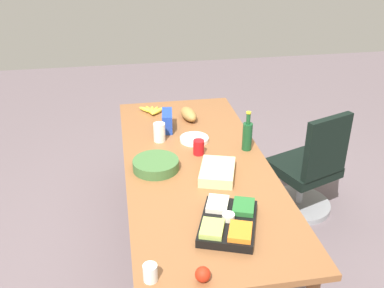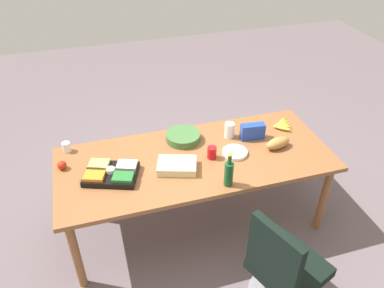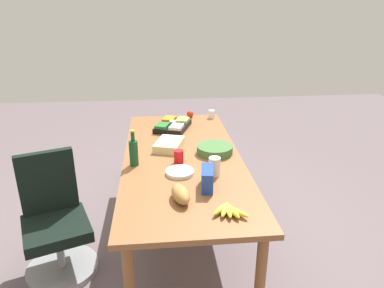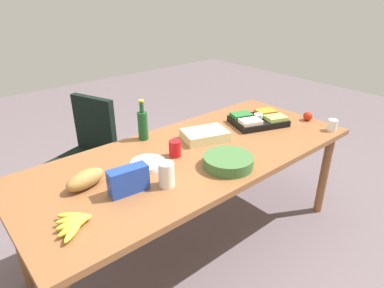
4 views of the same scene
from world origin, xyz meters
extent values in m
plane|color=#67595F|center=(0.00, 0.00, 0.00)|extent=(10.00, 10.00, 0.00)
cube|color=brown|center=(0.00, 0.00, 0.77)|extent=(2.38, 1.00, 0.04)
cylinder|color=brown|center=(-1.10, -0.41, 0.37)|extent=(0.07, 0.07, 0.75)
cylinder|color=brown|center=(-1.10, 0.41, 0.37)|extent=(0.07, 0.07, 0.75)
cylinder|color=brown|center=(1.10, 0.41, 0.37)|extent=(0.07, 0.07, 0.75)
cylinder|color=gray|center=(0.42, -1.01, 0.03)|extent=(0.56, 0.56, 0.05)
cylinder|color=gray|center=(0.42, -1.01, 0.23)|extent=(0.06, 0.06, 0.36)
cube|color=black|center=(0.42, -1.01, 0.41)|extent=(0.62, 0.62, 0.09)
cube|color=black|center=(0.22, -1.09, 0.71)|extent=(0.21, 0.43, 0.51)
cube|color=black|center=(-0.73, -0.05, 0.81)|extent=(0.50, 0.43, 0.05)
cube|color=orange|center=(-0.86, -0.08, 0.85)|extent=(0.19, 0.17, 0.03)
cube|color=#276D2F|center=(-0.65, -0.16, 0.85)|extent=(0.19, 0.17, 0.03)
cube|color=#A3BF5A|center=(-0.81, 0.06, 0.85)|extent=(0.19, 0.17, 0.03)
cube|color=silver|center=(-0.60, -0.01, 0.85)|extent=(0.19, 0.17, 0.03)
cylinder|color=white|center=(-0.73, -0.05, 0.86)|extent=(0.09, 0.09, 0.04)
cylinder|color=#164A25|center=(0.15, -0.40, 0.89)|extent=(0.09, 0.09, 0.21)
cylinder|color=#164A25|center=(0.15, -0.40, 1.04)|extent=(0.04, 0.04, 0.08)
cylinder|color=gold|center=(0.15, -0.40, 1.08)|extent=(0.04, 0.04, 0.01)
cube|color=beige|center=(-0.19, -0.11, 0.82)|extent=(0.37, 0.31, 0.07)
cylinder|color=white|center=(0.35, -0.05, 0.80)|extent=(0.26, 0.26, 0.03)
ellipsoid|color=yellow|center=(0.92, 0.17, 0.81)|extent=(0.15, 0.14, 0.04)
ellipsoid|color=gold|center=(0.93, 0.20, 0.81)|extent=(0.17, 0.09, 0.04)
ellipsoid|color=yellow|center=(0.94, 0.22, 0.81)|extent=(0.17, 0.05, 0.04)
ellipsoid|color=yellow|center=(0.95, 0.25, 0.81)|extent=(0.17, 0.08, 0.04)
ellipsoid|color=yellow|center=(0.96, 0.27, 0.81)|extent=(0.15, 0.14, 0.04)
cylinder|color=red|center=(0.13, -0.04, 0.84)|extent=(0.10, 0.10, 0.11)
cube|color=#1F41AB|center=(0.59, 0.13, 0.86)|extent=(0.23, 0.11, 0.15)
sphere|color=red|center=(-1.11, 0.17, 0.83)|extent=(0.09, 0.09, 0.08)
ellipsoid|color=#A87A3D|center=(0.75, -0.07, 0.84)|extent=(0.26, 0.16, 0.10)
cylinder|color=#406A36|center=(-0.03, 0.29, 0.82)|extent=(0.39, 0.39, 0.07)
cylinder|color=white|center=(0.39, 0.22, 0.86)|extent=(0.10, 0.10, 0.15)
cylinder|color=white|center=(-1.06, 0.42, 0.83)|extent=(0.07, 0.07, 0.09)
camera|label=1|loc=(-2.67, 0.49, 2.34)|focal=41.66mm
camera|label=2|loc=(-0.78, -2.51, 2.82)|focal=35.81mm
camera|label=3|loc=(2.87, -0.20, 2.04)|focal=33.80mm
camera|label=4|loc=(1.34, 1.54, 1.83)|focal=31.35mm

